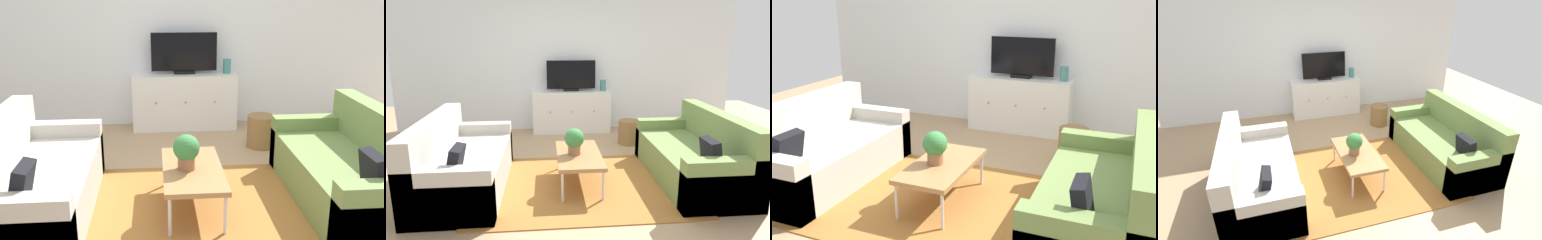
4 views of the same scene
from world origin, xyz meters
TOP-DOWN VIEW (x-y plane):
  - ground_plane at (0.00, 0.00)m, footprint 10.00×10.00m
  - wall_back at (0.00, 2.55)m, footprint 6.40×0.12m
  - area_rug at (0.00, -0.15)m, footprint 2.50×1.90m
  - couch_left_side at (-1.44, -0.10)m, footprint 0.88×1.86m
  - couch_right_side at (1.44, -0.10)m, footprint 0.88×1.86m
  - coffee_table at (-0.03, -0.11)m, footprint 0.52×1.02m
  - potted_plant at (-0.09, -0.14)m, footprint 0.23×0.23m
  - tv_console at (0.06, 2.27)m, footprint 1.42×0.47m
  - flat_screen_tv at (0.06, 2.29)m, footprint 0.89×0.16m
  - glass_vase at (0.65, 2.27)m, footprint 0.11×0.11m
  - wicker_basket at (0.94, 1.39)m, footprint 0.34×0.34m

SIDE VIEW (x-z plane):
  - ground_plane at x=0.00m, z-range 0.00..0.00m
  - area_rug at x=0.00m, z-range 0.00..0.01m
  - wicker_basket at x=0.94m, z-range 0.00..0.40m
  - couch_left_side at x=-1.44m, z-range -0.14..0.71m
  - couch_right_side at x=1.44m, z-range -0.14..0.71m
  - coffee_table at x=-0.03m, z-range 0.16..0.55m
  - tv_console at x=0.06m, z-range 0.00..0.77m
  - potted_plant at x=-0.09m, z-range 0.41..0.72m
  - glass_vase at x=0.65m, z-range 0.77..0.96m
  - flat_screen_tv at x=0.06m, z-range 0.76..1.32m
  - wall_back at x=0.00m, z-range 0.00..2.70m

